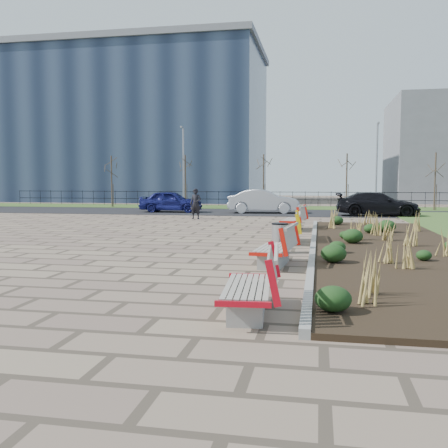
% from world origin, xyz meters
% --- Properties ---
extents(ground, '(120.00, 120.00, 0.00)m').
position_xyz_m(ground, '(0.00, 0.00, 0.00)').
color(ground, '#7B6954').
rests_on(ground, ground).
extents(planting_bed, '(4.50, 18.00, 0.10)m').
position_xyz_m(planting_bed, '(6.25, 5.00, 0.05)').
color(planting_bed, black).
rests_on(planting_bed, ground).
extents(planting_curb, '(0.16, 18.00, 0.15)m').
position_xyz_m(planting_curb, '(3.92, 5.00, 0.07)').
color(planting_curb, gray).
rests_on(planting_curb, ground).
extents(grass_verge_far, '(80.00, 5.00, 0.04)m').
position_xyz_m(grass_verge_far, '(0.00, 28.00, 0.02)').
color(grass_verge_far, '#33511E').
rests_on(grass_verge_far, ground).
extents(road, '(80.00, 7.00, 0.02)m').
position_xyz_m(road, '(0.00, 22.00, 0.01)').
color(road, black).
rests_on(road, ground).
extents(bench_a, '(1.06, 2.17, 1.00)m').
position_xyz_m(bench_a, '(3.00, -2.88, 0.50)').
color(bench_a, red).
rests_on(bench_a, ground).
extents(bench_b, '(1.10, 2.18, 1.00)m').
position_xyz_m(bench_b, '(3.00, 1.72, 0.50)').
color(bench_b, red).
rests_on(bench_b, ground).
extents(bench_c, '(0.98, 2.13, 1.00)m').
position_xyz_m(bench_c, '(3.00, 6.42, 0.50)').
color(bench_c, yellow).
rests_on(bench_c, ground).
extents(bench_d, '(1.13, 2.19, 1.00)m').
position_xyz_m(bench_d, '(3.00, 10.79, 0.50)').
color(bench_d, red).
rests_on(bench_d, ground).
extents(litter_bin, '(0.46, 0.46, 0.85)m').
position_xyz_m(litter_bin, '(2.97, 3.92, 0.43)').
color(litter_bin, '#B2B2B7').
rests_on(litter_bin, ground).
extents(pedestrian, '(0.62, 0.41, 1.67)m').
position_xyz_m(pedestrian, '(-2.55, 15.94, 0.83)').
color(pedestrian, black).
rests_on(pedestrian, ground).
extents(car_blue, '(4.17, 1.74, 1.41)m').
position_xyz_m(car_blue, '(-5.53, 21.17, 0.72)').
color(car_blue, navy).
rests_on(car_blue, road).
extents(car_silver, '(4.70, 2.01, 1.51)m').
position_xyz_m(car_silver, '(0.58, 21.38, 0.77)').
color(car_silver, '#ABADB3').
rests_on(car_silver, road).
extents(car_black, '(4.84, 2.04, 1.40)m').
position_xyz_m(car_black, '(7.47, 20.03, 0.72)').
color(car_black, black).
rests_on(car_black, road).
extents(tree_a, '(1.40, 1.40, 4.00)m').
position_xyz_m(tree_a, '(-12.00, 26.50, 2.04)').
color(tree_a, '#4C3D2D').
rests_on(tree_a, grass_verge_far).
extents(tree_b, '(1.40, 1.40, 4.00)m').
position_xyz_m(tree_b, '(-6.00, 26.50, 2.04)').
color(tree_b, '#4C3D2D').
rests_on(tree_b, grass_verge_far).
extents(tree_c, '(1.40, 1.40, 4.00)m').
position_xyz_m(tree_c, '(0.00, 26.50, 2.04)').
color(tree_c, '#4C3D2D').
rests_on(tree_c, grass_verge_far).
extents(tree_d, '(1.40, 1.40, 4.00)m').
position_xyz_m(tree_d, '(6.00, 26.50, 2.04)').
color(tree_d, '#4C3D2D').
rests_on(tree_d, grass_verge_far).
extents(tree_e, '(1.40, 1.40, 4.00)m').
position_xyz_m(tree_e, '(12.00, 26.50, 2.04)').
color(tree_e, '#4C3D2D').
rests_on(tree_e, grass_verge_far).
extents(lamp_west, '(0.24, 0.60, 6.00)m').
position_xyz_m(lamp_west, '(-6.00, 26.00, 3.04)').
color(lamp_west, gray).
rests_on(lamp_west, grass_verge_far).
extents(lamp_east, '(0.24, 0.60, 6.00)m').
position_xyz_m(lamp_east, '(8.00, 26.00, 3.04)').
color(lamp_east, gray).
rests_on(lamp_east, grass_verge_far).
extents(railing_fence, '(44.00, 0.10, 1.20)m').
position_xyz_m(railing_fence, '(0.00, 29.50, 0.64)').
color(railing_fence, black).
rests_on(railing_fence, grass_verge_far).
extents(building_glass, '(40.00, 14.00, 15.00)m').
position_xyz_m(building_glass, '(-22.00, 40.00, 7.50)').
color(building_glass, '#192338').
rests_on(building_glass, ground).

